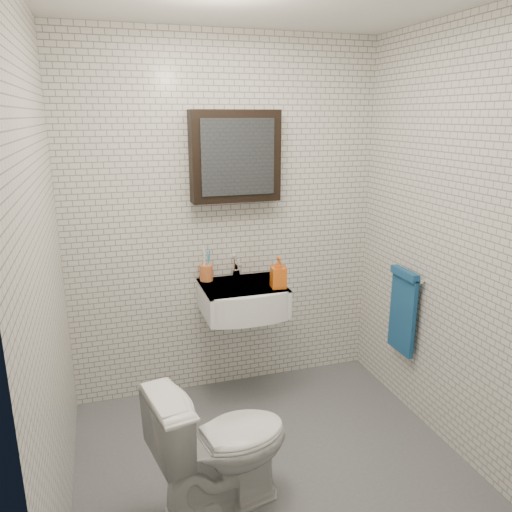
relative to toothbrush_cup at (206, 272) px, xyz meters
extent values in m
cube|color=#54565C|center=(0.16, -0.94, -0.91)|extent=(2.20, 2.00, 0.01)
cube|color=silver|center=(0.16, 0.06, 0.34)|extent=(2.20, 0.02, 2.50)
cube|color=silver|center=(0.16, -1.94, 0.34)|extent=(2.20, 0.02, 2.50)
cube|color=silver|center=(-0.94, -0.94, 0.34)|extent=(0.02, 2.00, 2.50)
cube|color=silver|center=(1.26, -0.94, 0.34)|extent=(0.02, 2.00, 2.50)
cube|color=white|center=(0.21, -0.17, -0.16)|extent=(0.55, 0.45, 0.20)
cylinder|color=silver|center=(0.21, -0.15, -0.07)|extent=(0.31, 0.31, 0.02)
cylinder|color=silver|center=(0.21, -0.15, -0.07)|extent=(0.04, 0.04, 0.01)
cube|color=white|center=(0.21, -0.17, -0.07)|extent=(0.55, 0.45, 0.01)
cylinder|color=silver|center=(0.21, 0.00, -0.03)|extent=(0.06, 0.06, 0.06)
cylinder|color=silver|center=(0.21, 0.00, 0.03)|extent=(0.03, 0.03, 0.08)
cylinder|color=silver|center=(0.21, -0.06, 0.06)|extent=(0.02, 0.12, 0.02)
cube|color=silver|center=(0.21, 0.03, 0.08)|extent=(0.02, 0.09, 0.01)
cube|color=black|center=(0.21, -0.01, 0.79)|extent=(0.60, 0.14, 0.60)
cube|color=#3F444C|center=(0.21, -0.09, 0.79)|extent=(0.49, 0.01, 0.49)
cylinder|color=silver|center=(1.22, -0.59, 0.04)|extent=(0.02, 0.30, 0.02)
cylinder|color=silver|center=(1.24, -0.46, 0.04)|extent=(0.04, 0.02, 0.02)
cylinder|color=silver|center=(1.24, -0.72, 0.04)|extent=(0.04, 0.02, 0.02)
cube|color=#1C5282|center=(1.21, -0.59, -0.23)|extent=(0.03, 0.26, 0.54)
cube|color=#1C5282|center=(1.20, -0.59, 0.05)|extent=(0.05, 0.26, 0.05)
cylinder|color=#CC6633|center=(0.00, 0.00, -0.01)|extent=(0.11, 0.11, 0.11)
cylinder|color=white|center=(-0.02, -0.01, 0.07)|extent=(0.02, 0.03, 0.21)
cylinder|color=#3B98BD|center=(0.01, -0.01, 0.06)|extent=(0.02, 0.02, 0.19)
cylinder|color=white|center=(-0.01, 0.02, 0.07)|extent=(0.03, 0.04, 0.22)
cylinder|color=#3B98BD|center=(0.02, 0.01, 0.06)|extent=(0.03, 0.05, 0.20)
imported|color=#F8511A|center=(0.43, -0.29, 0.04)|extent=(0.11, 0.11, 0.21)
imported|color=white|center=(-0.18, -1.14, -0.55)|extent=(0.77, 0.53, 0.72)
camera|label=1|loc=(-0.66, -3.26, 1.05)|focal=35.00mm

